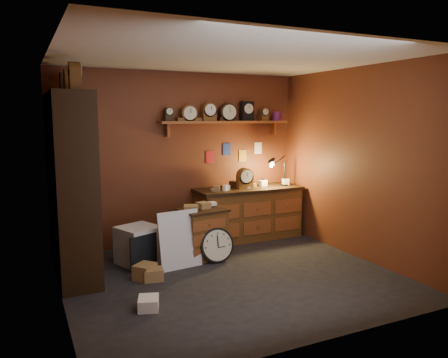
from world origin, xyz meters
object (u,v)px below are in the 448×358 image
workbench (248,210)px  low_cabinet (203,231)px  shelving_unit (68,177)px  big_round_clock (217,245)px

workbench → low_cabinet: (-1.08, -0.62, -0.09)m
low_cabinet → workbench: bearing=20.1°
workbench → low_cabinet: size_ratio=2.24×
shelving_unit → low_cabinet: shelving_unit is taller
low_cabinet → big_round_clock: low_cabinet is taller
low_cabinet → big_round_clock: bearing=-80.1°
workbench → low_cabinet: 1.25m
low_cabinet → big_round_clock: size_ratio=1.64×
big_round_clock → low_cabinet: bearing=109.7°
shelving_unit → workbench: 2.99m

